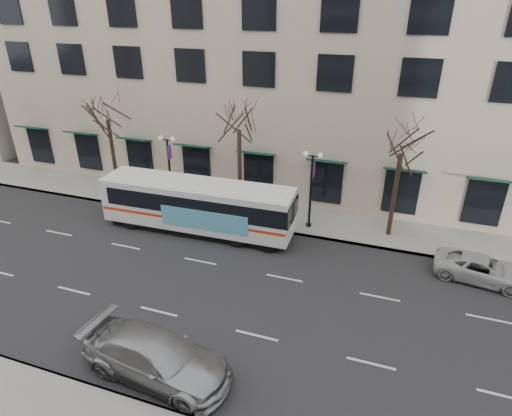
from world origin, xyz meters
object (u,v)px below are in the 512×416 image
at_px(lamp_post_left, 170,168).
at_px(white_pickup, 482,269).
at_px(lamp_post_right, 311,187).
at_px(silver_car, 157,357).
at_px(city_bus, 199,205).
at_px(tree_far_left, 106,106).
at_px(tree_far_mid, 239,115).
at_px(tree_far_right, 403,138).

height_order(lamp_post_left, white_pickup, lamp_post_left).
distance_m(lamp_post_right, silver_car, 14.29).
height_order(lamp_post_left, lamp_post_right, same).
relative_size(lamp_post_left, city_bus, 0.42).
bearing_deg(silver_car, tree_far_left, 45.13).
distance_m(tree_far_mid, lamp_post_left, 6.40).
bearing_deg(lamp_post_right, tree_far_left, 177.71).
relative_size(tree_far_right, lamp_post_left, 1.55).
bearing_deg(tree_far_mid, white_pickup, -12.03).
xyz_separation_m(tree_far_mid, white_pickup, (14.94, -3.18, -6.24)).
bearing_deg(lamp_post_right, tree_far_mid, 173.17).
xyz_separation_m(lamp_post_right, city_bus, (-6.59, -2.62, -1.12)).
bearing_deg(lamp_post_left, city_bus, -37.52).
height_order(lamp_post_right, white_pickup, lamp_post_right).
relative_size(tree_far_right, white_pickup, 1.68).
relative_size(lamp_post_right, city_bus, 0.42).
bearing_deg(tree_far_left, lamp_post_right, -2.29).
xyz_separation_m(tree_far_left, white_pickup, (24.94, -3.18, -6.03)).
height_order(tree_far_left, lamp_post_right, tree_far_left).
xyz_separation_m(tree_far_left, lamp_post_right, (15.01, -0.60, -3.75)).
xyz_separation_m(lamp_post_right, white_pickup, (9.93, -2.58, -2.28)).
distance_m(tree_far_mid, white_pickup, 16.50).
distance_m(tree_far_right, silver_car, 17.40).
relative_size(tree_far_mid, white_pickup, 1.78).
xyz_separation_m(tree_far_right, lamp_post_left, (-14.99, -0.60, -3.48)).
relative_size(tree_far_mid, lamp_post_left, 1.64).
relative_size(tree_far_mid, lamp_post_right, 1.64).
xyz_separation_m(lamp_post_right, silver_car, (-3.06, -13.80, -2.04)).
xyz_separation_m(tree_far_left, city_bus, (8.42, -3.22, -4.87)).
distance_m(tree_far_left, lamp_post_right, 15.48).
relative_size(lamp_post_left, silver_car, 0.84).
distance_m(lamp_post_left, lamp_post_right, 10.00).
height_order(city_bus, white_pickup, city_bus).
bearing_deg(city_bus, tree_far_mid, 62.48).
height_order(tree_far_right, lamp_post_right, tree_far_right).
distance_m(city_bus, silver_car, 11.76).
bearing_deg(lamp_post_right, lamp_post_left, 180.00).
xyz_separation_m(lamp_post_left, city_bus, (3.41, -2.62, -1.12)).
bearing_deg(tree_far_mid, tree_far_right, -0.00).
relative_size(tree_far_left, lamp_post_right, 1.60).
bearing_deg(tree_far_right, lamp_post_right, -173.15).
height_order(tree_far_left, city_bus, tree_far_left).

